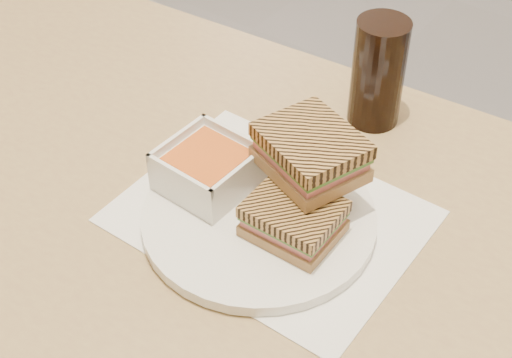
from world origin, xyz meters
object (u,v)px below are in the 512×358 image
Objects in this scene: plate at (259,218)px; soup_bowl at (208,170)px; cola_glass at (378,73)px; main_table at (207,239)px; panini_lower at (294,219)px.

plate is 0.09m from soup_bowl.
cola_glass is (0.01, 0.28, 0.07)m from plate.
panini_lower reaches higher than main_table.
soup_bowl is (0.02, -0.01, 0.16)m from main_table.
plate is 2.59× the size of soup_bowl.
panini_lower is at bearing -81.07° from cola_glass.
main_table is 0.22m from panini_lower.
main_table is 0.34m from cola_glass.
cola_glass is (-0.04, 0.28, 0.04)m from panini_lower.
plate is (0.11, -0.02, 0.12)m from main_table.
main_table is 11.48× the size of panini_lower.
cola_glass is at bearing 98.93° from panini_lower.
soup_bowl is 0.71× the size of cola_glass.
panini_lower is (0.14, -0.01, -0.00)m from soup_bowl.
plate is at bearing -10.92° from main_table.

